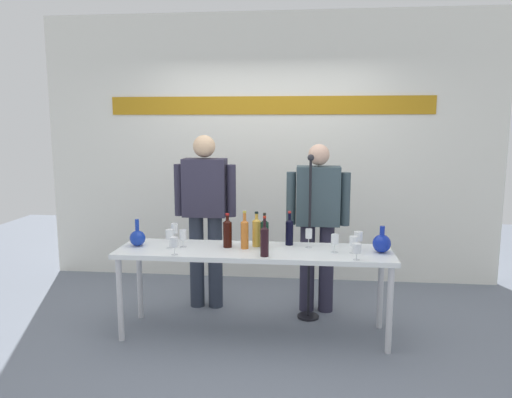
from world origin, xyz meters
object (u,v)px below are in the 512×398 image
at_px(presenter_right, 318,218).
at_px(wine_glass_right_0, 353,241).
at_px(wine_glass_right_4, 357,248).
at_px(wine_bottle_0, 257,231).
at_px(microphone_stand, 309,265).
at_px(wine_glass_left_2, 174,242).
at_px(wine_bottle_5, 265,240).
at_px(wine_glass_left_1, 183,235).
at_px(wine_glass_right_1, 358,237).
at_px(decanter_blue_left, 138,238).
at_px(wine_bottle_1, 245,233).
at_px(presenter_left, 205,210).
at_px(wine_bottle_3, 289,231).
at_px(wine_glass_left_0, 170,235).
at_px(wine_bottle_2, 264,233).
at_px(wine_bottle_4, 227,232).
at_px(decanter_blue_right, 382,243).
at_px(wine_glass_left_3, 175,229).
at_px(display_table, 254,257).
at_px(wine_glass_right_3, 309,234).
at_px(wine_glass_right_2, 335,240).

relative_size(presenter_right, wine_glass_right_0, 11.35).
xyz_separation_m(presenter_right, wine_glass_right_4, (0.28, -0.82, -0.07)).
bearing_deg(wine_bottle_0, microphone_stand, 33.03).
bearing_deg(wine_glass_left_2, wine_bottle_5, 2.97).
relative_size(wine_glass_left_1, wine_glass_right_1, 0.96).
relative_size(decanter_blue_left, wine_bottle_1, 0.73).
bearing_deg(presenter_left, wine_bottle_1, -51.44).
height_order(wine_glass_right_1, microphone_stand, microphone_stand).
distance_m(decanter_blue_left, wine_glass_right_1, 1.88).
xyz_separation_m(presenter_left, wine_glass_right_1, (1.40, -0.52, -0.10)).
height_order(decanter_blue_left, presenter_right, presenter_right).
relative_size(presenter_left, wine_bottle_3, 5.66).
distance_m(wine_bottle_1, wine_glass_left_0, 0.63).
height_order(presenter_left, wine_bottle_2, presenter_left).
bearing_deg(wine_bottle_1, wine_bottle_5, -49.79).
height_order(wine_bottle_4, wine_glass_right_4, wine_bottle_4).
distance_m(wine_bottle_3, wine_bottle_4, 0.54).
bearing_deg(microphone_stand, wine_glass_right_0, -51.59).
bearing_deg(wine_bottle_3, wine_bottle_1, -156.26).
xyz_separation_m(wine_bottle_4, wine_glass_left_2, (-0.38, -0.29, -0.03)).
distance_m(decanter_blue_right, wine_glass_left_3, 1.80).
relative_size(display_table, wine_glass_left_1, 15.23).
distance_m(wine_glass_right_0, wine_glass_right_3, 0.39).
bearing_deg(wine_glass_right_0, presenter_left, 154.95).
distance_m(decanter_blue_right, wine_bottle_5, 0.97).
bearing_deg(wine_glass_left_2, microphone_stand, 30.70).
bearing_deg(wine_glass_left_2, wine_bottle_4, 37.18).
distance_m(wine_glass_left_1, wine_glass_right_1, 1.48).
bearing_deg(decanter_blue_right, wine_bottle_2, 178.56).
height_order(wine_bottle_2, wine_glass_left_0, wine_bottle_2).
relative_size(wine_bottle_2, wine_glass_left_1, 2.02).
bearing_deg(microphone_stand, wine_glass_left_3, -170.74).
xyz_separation_m(wine_glass_left_0, microphone_stand, (1.18, 0.44, -0.36)).
distance_m(decanter_blue_left, microphone_stand, 1.56).
height_order(wine_glass_right_0, microphone_stand, microphone_stand).
bearing_deg(display_table, wine_glass_right_3, 13.03).
bearing_deg(wine_glass_right_3, display_table, -166.97).
bearing_deg(wine_glass_right_4, presenter_left, 148.78).
xyz_separation_m(wine_glass_left_2, wine_glass_right_0, (1.43, 0.20, -0.00)).
xyz_separation_m(decanter_blue_right, presenter_left, (-1.59, 0.58, 0.14)).
bearing_deg(wine_glass_left_1, wine_glass_right_4, -9.75).
relative_size(wine_bottle_2, wine_glass_left_0, 1.88).
xyz_separation_m(display_table, decanter_blue_left, (-1.01, 0.01, 0.14)).
xyz_separation_m(wine_glass_left_0, wine_glass_right_4, (1.53, -0.19, -0.03)).
bearing_deg(microphone_stand, wine_glass_left_0, -159.42).
xyz_separation_m(decanter_blue_right, wine_glass_right_2, (-0.38, -0.05, 0.03)).
relative_size(wine_bottle_5, wine_glass_right_0, 2.30).
relative_size(wine_bottle_1, wine_glass_left_0, 1.98).
relative_size(decanter_blue_right, wine_bottle_3, 0.74).
relative_size(wine_bottle_3, wine_glass_right_3, 1.83).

